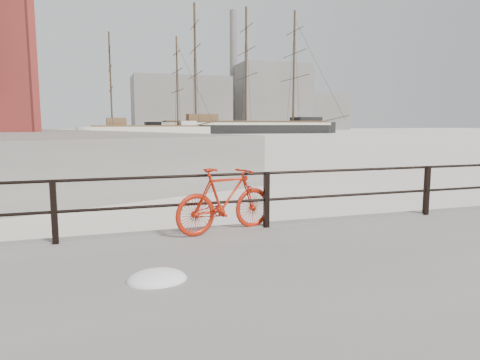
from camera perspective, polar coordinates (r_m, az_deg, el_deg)
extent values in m
plane|color=white|center=(9.76, 22.78, -6.11)|extent=(400.00, 400.00, 0.00)
imported|color=#AF1F0B|center=(7.29, -1.97, -2.66)|extent=(1.86, 0.75, 1.12)
ellipsoid|color=white|center=(5.26, -11.05, -11.69)|extent=(0.71, 0.56, 0.25)
cube|color=gray|center=(149.64, -7.92, 9.98)|extent=(32.00, 18.00, 18.00)
cube|color=gray|center=(164.32, 4.07, 10.85)|extent=(26.00, 20.00, 24.00)
cube|color=gray|center=(178.39, 10.40, 8.87)|extent=(20.00, 16.00, 14.00)
cylinder|color=gray|center=(165.59, -0.88, 14.32)|extent=(2.80, 2.80, 44.00)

